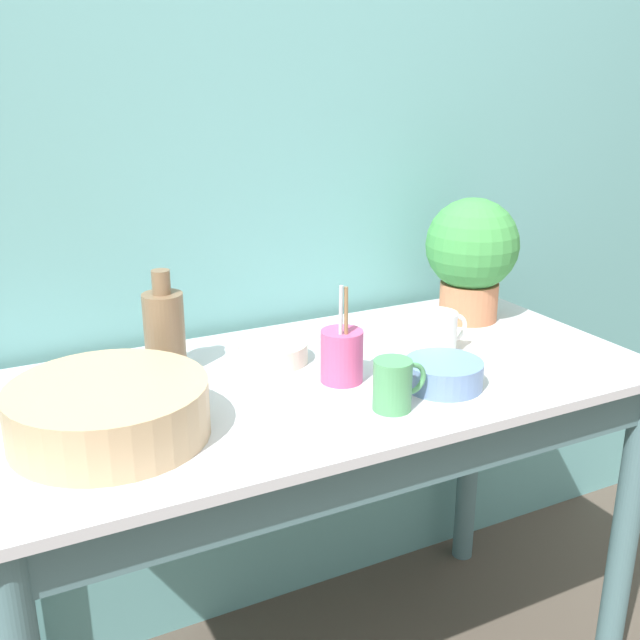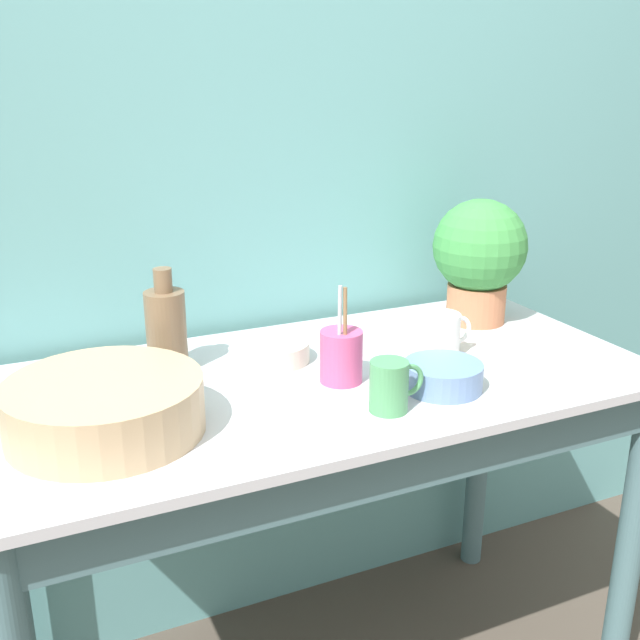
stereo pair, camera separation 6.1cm
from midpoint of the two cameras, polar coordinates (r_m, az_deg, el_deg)
wall_back at (r=1.78m, az=-6.75°, el=11.42°), size 6.00×0.05×2.40m
counter_table at (r=1.58m, az=-0.69°, el=-9.99°), size 1.37×0.66×0.82m
potted_plant at (r=1.86m, az=10.56°, el=5.06°), size 0.23×0.23×0.30m
bowl_wash_large at (r=1.33m, az=-17.06°, el=-6.64°), size 0.34×0.34×0.10m
bottle_tall at (r=1.55m, az=-12.87°, el=-0.87°), size 0.08×0.08×0.22m
mug_green at (r=1.37m, az=4.38°, el=-4.94°), size 0.11×0.07×0.10m
mug_white at (r=1.65m, az=7.91°, el=-0.99°), size 0.12×0.09×0.10m
bowl_small_blue at (r=1.49m, az=8.22°, el=-4.10°), size 0.15×0.15×0.05m
bowl_small_cream at (r=1.60m, az=-4.70°, el=-2.45°), size 0.15×0.15×0.04m
utensil_cup at (r=1.49m, az=0.50°, el=-2.72°), size 0.09×0.09×0.21m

